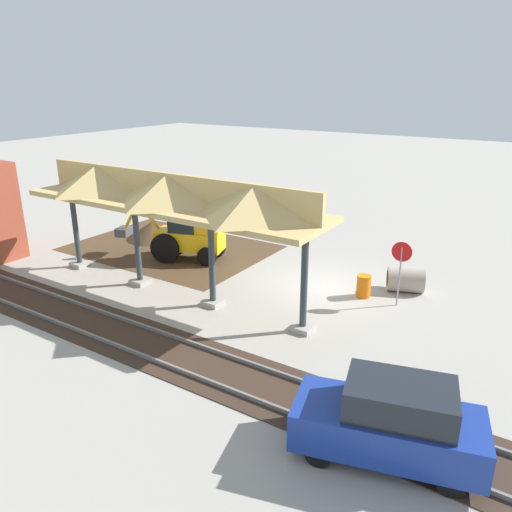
% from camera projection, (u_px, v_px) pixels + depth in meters
% --- Properties ---
extents(ground_plane, '(120.00, 120.00, 0.00)m').
position_uv_depth(ground_plane, '(324.00, 287.00, 20.82)').
color(ground_plane, '#9E998E').
extents(dirt_work_zone, '(9.87, 7.00, 0.01)m').
position_uv_depth(dirt_work_zone, '(171.00, 248.00, 25.63)').
color(dirt_work_zone, '#4C3823').
rests_on(dirt_work_zone, ground).
extents(platform_canopy, '(12.82, 3.20, 4.90)m').
position_uv_depth(platform_canopy, '(169.00, 192.00, 18.78)').
color(platform_canopy, '#9E998E').
rests_on(platform_canopy, ground).
extents(rail_tracks, '(60.00, 2.58, 0.15)m').
position_uv_depth(rail_tracks, '(216.00, 368.00, 14.90)').
color(rail_tracks, slate).
rests_on(rail_tracks, ground).
extents(stop_sign, '(0.76, 0.08, 2.55)m').
position_uv_depth(stop_sign, '(401.00, 260.00, 18.54)').
color(stop_sign, gray).
rests_on(stop_sign, ground).
extents(backhoe, '(5.40, 2.80, 2.82)m').
position_uv_depth(backhoe, '(186.00, 234.00, 23.67)').
color(backhoe, '#EAB214').
rests_on(backhoe, ground).
extents(dirt_mound, '(5.83, 5.83, 1.90)m').
position_uv_depth(dirt_mound, '(153.00, 238.00, 27.20)').
color(dirt_mound, '#4C3823').
rests_on(dirt_mound, ground).
extents(concrete_pipe, '(1.70, 1.47, 1.01)m').
position_uv_depth(concrete_pipe, '(405.00, 280.00, 20.26)').
color(concrete_pipe, '#9E9384').
rests_on(concrete_pipe, ground).
extents(distant_parked_car, '(4.51, 2.76, 1.98)m').
position_uv_depth(distant_parked_car, '(390.00, 421.00, 11.12)').
color(distant_parked_car, navy).
rests_on(distant_parked_car, ground).
extents(traffic_barrel, '(0.56, 0.56, 0.90)m').
position_uv_depth(traffic_barrel, '(364.00, 286.00, 19.77)').
color(traffic_barrel, orange).
rests_on(traffic_barrel, ground).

